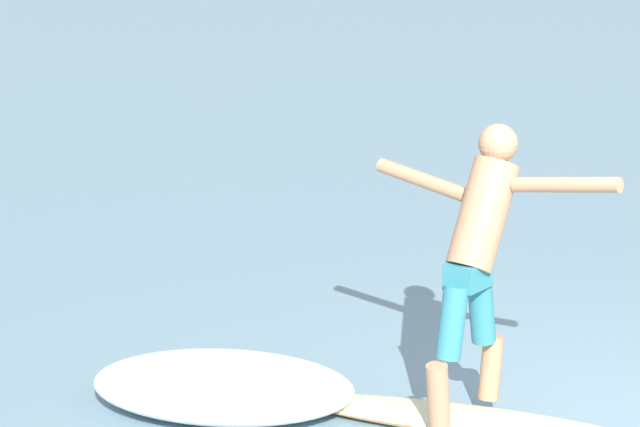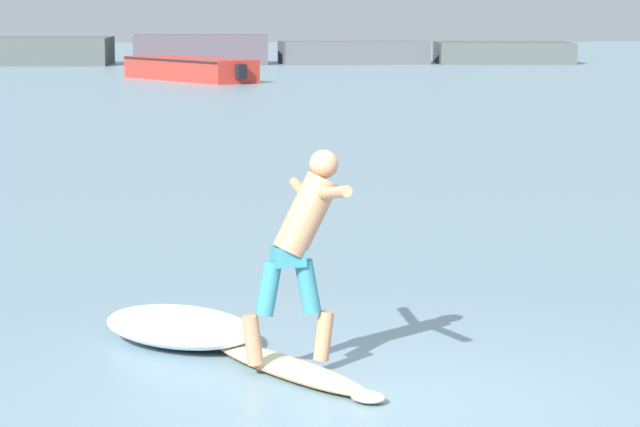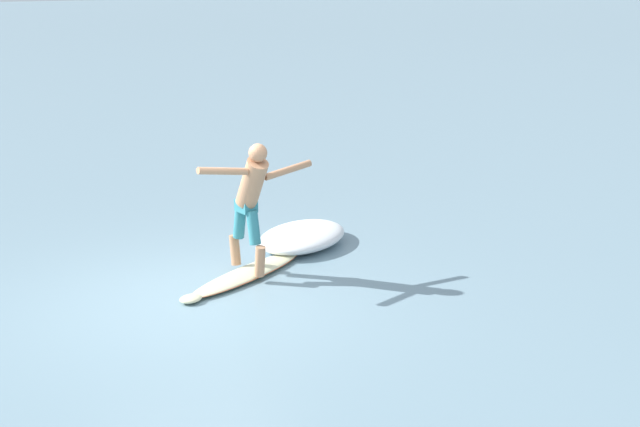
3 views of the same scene
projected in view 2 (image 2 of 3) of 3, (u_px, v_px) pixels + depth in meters
name	position (u px, v px, depth m)	size (l,w,h in m)	color
ground_plane	(359.00, 400.00, 11.52)	(200.00, 200.00, 0.00)	#7392A1
rock_jetty_breakwater	(116.00, 51.00, 72.20)	(43.77, 4.95, 4.74)	#545859
surfboard	(291.00, 369.00, 12.31)	(1.46, 2.22, 0.23)	beige
surfer	(303.00, 237.00, 12.23)	(0.84, 1.65, 1.74)	tan
fishing_boat_near_jetty	(186.00, 68.00, 58.02)	(5.32, 7.60, 0.85)	red
wave_foam_at_tail	(180.00, 326.00, 13.47)	(1.87, 2.00, 0.28)	white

